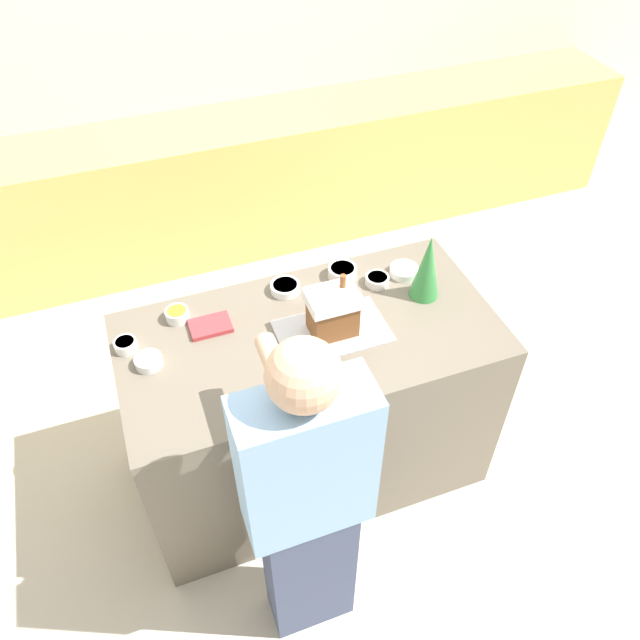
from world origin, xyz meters
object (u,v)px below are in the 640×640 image
candy_bowl_behind_tray (126,345)px  decorative_tree (427,267)px  baking_tray (332,331)px  candy_bowl_near_tray_left (404,271)px  candy_bowl_far_right (377,280)px  cookbook (210,326)px  candy_bowl_far_left (285,287)px  gingerbread_house (333,311)px  candy_bowl_center_rear (177,314)px  candy_bowl_front_corner (342,272)px  candy_bowl_near_tray_right (148,361)px  person (307,505)px

candy_bowl_behind_tray → decorative_tree: bearing=-5.2°
baking_tray → candy_bowl_near_tray_left: bearing=28.1°
candy_bowl_behind_tray → candy_bowl_far_right: candy_bowl_behind_tray is taller
candy_bowl_near_tray_left → cookbook: 0.91m
candy_bowl_far_left → cookbook: bearing=-162.8°
candy_bowl_far_left → candy_bowl_far_right: candy_bowl_far_right is taller
gingerbread_house → cookbook: size_ratio=1.54×
decorative_tree → candy_bowl_far_left: (-0.56, 0.23, -0.13)m
decorative_tree → candy_bowl_near_tray_left: bearing=97.4°
candy_bowl_center_rear → candy_bowl_behind_tray: (-0.23, -0.10, -0.00)m
gingerbread_house → candy_bowl_behind_tray: (-0.81, 0.19, -0.09)m
decorative_tree → candy_bowl_front_corner: bearing=141.4°
candy_bowl_far_right → cookbook: 0.76m
candy_bowl_near_tray_right → candy_bowl_center_rear: bearing=54.5°
candy_bowl_far_left → candy_bowl_behind_tray: size_ratio=1.45×
candy_bowl_far_left → cookbook: (-0.36, -0.11, -0.01)m
gingerbread_house → candy_bowl_front_corner: size_ratio=2.00×
candy_bowl_near_tray_left → candy_bowl_near_tray_right: candy_bowl_near_tray_right is taller
candy_bowl_far_right → candy_bowl_center_rear: bearing=174.8°
decorative_tree → candy_bowl_near_tray_right: bearing=-179.9°
candy_bowl_front_corner → candy_bowl_near_tray_left: bearing=-15.9°
candy_bowl_far_right → candy_bowl_near_tray_left: bearing=8.0°
baking_tray → candy_bowl_front_corner: bearing=61.7°
candy_bowl_near_tray_left → candy_bowl_behind_tray: size_ratio=1.44×
baking_tray → candy_bowl_front_corner: size_ratio=3.48×
cookbook → decorative_tree: bearing=-7.3°
candy_bowl_near_tray_right → person: bearing=-61.2°
baking_tray → candy_bowl_behind_tray: bearing=166.6°
decorative_tree → candy_bowl_center_rear: decorative_tree is taller
candy_bowl_front_corner → person: size_ratio=0.08×
decorative_tree → candy_bowl_far_left: bearing=157.7°
candy_bowl_far_right → candy_bowl_near_tray_right: 1.05m
gingerbread_house → candy_bowl_front_corner: (0.17, 0.31, -0.09)m
decorative_tree → cookbook: size_ratio=1.84×
baking_tray → candy_bowl_far_left: 0.33m
person → candy_bowl_far_right: bearing=53.6°
cookbook → person: size_ratio=0.10×
candy_bowl_behind_tray → candy_bowl_near_tray_right: 0.14m
decorative_tree → candy_bowl_far_right: 0.25m
candy_bowl_front_corner → candy_bowl_far_right: candy_bowl_front_corner is taller
candy_bowl_center_rear → candy_bowl_near_tray_left: size_ratio=0.75×
candy_bowl_near_tray_left → candy_bowl_far_right: candy_bowl_far_right is taller
candy_bowl_front_corner → baking_tray: bearing=-118.3°
baking_tray → cookbook: bearing=157.1°
person → candy_bowl_near_tray_right: bearing=118.8°
candy_bowl_far_left → candy_bowl_near_tray_left: size_ratio=1.00×
gingerbread_house → candy_bowl_near_tray_left: 0.51m
baking_tray → candy_bowl_near_tray_right: bearing=174.0°
candy_bowl_near_tray_left → candy_bowl_behind_tray: bearing=-178.2°
candy_bowl_far_right → baking_tray: bearing=-144.2°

